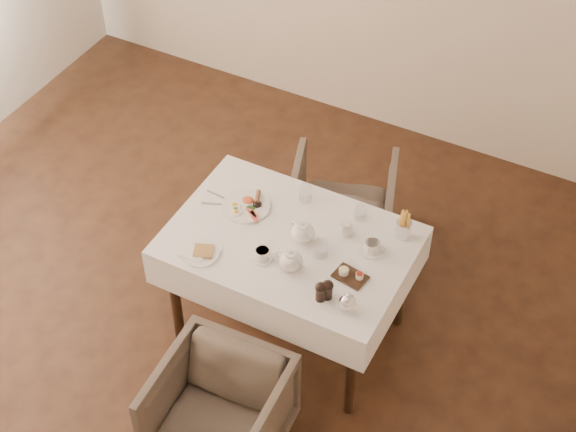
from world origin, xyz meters
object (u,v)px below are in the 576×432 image
(table, at_px, (290,255))
(armchair_near, at_px, (220,412))
(teapot_centre, at_px, (303,231))
(armchair_far, at_px, (342,207))
(breakfast_plate, at_px, (247,206))

(table, height_order, armchair_near, table)
(armchair_near, height_order, teapot_centre, teapot_centre)
(armchair_far, distance_m, breakfast_plate, 0.88)
(teapot_centre, bearing_deg, armchair_near, -71.71)
(armchair_near, distance_m, teapot_centre, 1.02)
(armchair_far, height_order, breakfast_plate, breakfast_plate)
(table, relative_size, breakfast_plate, 4.77)
(armchair_far, relative_size, teapot_centre, 3.82)
(teapot_centre, bearing_deg, armchair_far, 117.97)
(table, relative_size, teapot_centre, 7.58)
(armchair_near, bearing_deg, table, 89.83)
(armchair_far, bearing_deg, breakfast_plate, 49.59)
(armchair_far, xyz_separation_m, teapot_centre, (0.11, -0.77, 0.53))
(table, distance_m, breakfast_plate, 0.37)
(armchair_far, relative_size, breakfast_plate, 2.41)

